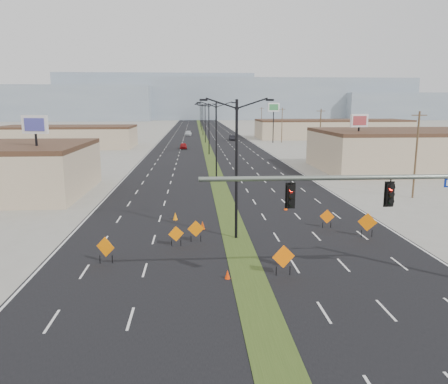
{
  "coord_description": "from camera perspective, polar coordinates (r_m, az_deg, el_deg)",
  "views": [
    {
      "loc": [
        -3.0,
        -18.64,
        9.57
      ],
      "look_at": [
        -0.79,
        13.37,
        3.2
      ],
      "focal_mm": 35.0,
      "sensor_mm": 36.0,
      "label": 1
    }
  ],
  "objects": [
    {
      "name": "streetlight_4",
      "position": [
        142.73,
        -2.78,
        9.55
      ],
      "size": [
        5.15,
        0.24,
        10.02
      ],
      "color": "black",
      "rests_on": "ground"
    },
    {
      "name": "streetlight_6",
      "position": [
        198.7,
        -3.13,
        10.02
      ],
      "size": [
        5.15,
        0.24,
        10.02
      ],
      "color": "black",
      "rests_on": "ground"
    },
    {
      "name": "construction_sign_0",
      "position": [
        27.9,
        -15.22,
        -7.05
      ],
      "size": [
        1.18,
        0.58,
        1.71
      ],
      "rotation": [
        0.0,
        0.0,
        -0.44
      ],
      "color": "orange",
      "rests_on": "ground"
    },
    {
      "name": "building_sw_far",
      "position": [
        107.87,
        -19.67,
        6.69
      ],
      "size": [
        30.0,
        14.0,
        4.5
      ],
      "primitive_type": "cube",
      "color": "tan",
      "rests_on": "ground"
    },
    {
      "name": "construction_sign_3",
      "position": [
        25.3,
        7.77,
        -8.5
      ],
      "size": [
        1.35,
        0.27,
        1.82
      ],
      "rotation": [
        0.0,
        0.0,
        0.17
      ],
      "color": "#EB6304",
      "rests_on": "ground"
    },
    {
      "name": "pole_sign_east_near",
      "position": [
        65.03,
        17.22,
        8.29
      ],
      "size": [
        2.74,
        1.05,
        8.41
      ],
      "rotation": [
        0.0,
        0.0,
        0.26
      ],
      "color": "black",
      "rests_on": "ground"
    },
    {
      "name": "streetlight_1",
      "position": [
        58.86,
        -1.02,
        7.18
      ],
      "size": [
        5.15,
        0.24,
        10.02
      ],
      "color": "black",
      "rests_on": "ground"
    },
    {
      "name": "utility_pole_2",
      "position": [
        116.05,
        7.58,
        8.72
      ],
      "size": [
        1.6,
        0.2,
        9.0
      ],
      "color": "#4C3823",
      "rests_on": "ground"
    },
    {
      "name": "median_strip",
      "position": [
        119.06,
        -2.5,
        6.61
      ],
      "size": [
        2.0,
        400.0,
        0.04
      ],
      "primitive_type": "cube",
      "color": "#2E3F16",
      "rests_on": "ground"
    },
    {
      "name": "building_se_near",
      "position": [
        73.93,
        26.21,
        4.79
      ],
      "size": [
        36.0,
        18.0,
        5.5
      ],
      "primitive_type": "cube",
      "color": "tan",
      "rests_on": "ground"
    },
    {
      "name": "mesa_backdrop",
      "position": [
        339.77,
        -8.7,
        12.19
      ],
      "size": [
        140.0,
        50.0,
        32.0
      ],
      "primitive_type": "cube",
      "color": "gray",
      "rests_on": "ground"
    },
    {
      "name": "construction_sign_5",
      "position": [
        35.58,
        13.31,
        -3.23
      ],
      "size": [
        1.09,
        0.36,
        1.5
      ],
      "rotation": [
        0.0,
        0.0,
        -0.29
      ],
      "color": "#FF6A05",
      "rests_on": "ground"
    },
    {
      "name": "streetlight_0",
      "position": [
        31.06,
        1.64,
        3.54
      ],
      "size": [
        5.15,
        0.24,
        10.02
      ],
      "color": "black",
      "rests_on": "ground"
    },
    {
      "name": "car_far",
      "position": [
        142.69,
        -4.7,
        7.64
      ],
      "size": [
        2.18,
        5.14,
        1.48
      ],
      "primitive_type": "imported",
      "rotation": [
        0.0,
        0.0,
        -0.02
      ],
      "color": "silver",
      "rests_on": "ground"
    },
    {
      "name": "cone_2",
      "position": [
        41.0,
        8.08,
        -1.96
      ],
      "size": [
        0.43,
        0.43,
        0.59
      ],
      "primitive_type": "cone",
      "rotation": [
        0.0,
        0.0,
        -0.23
      ],
      "color": "#FF4605",
      "rests_on": "ground"
    },
    {
      "name": "utility_pole_3",
      "position": [
        150.49,
        4.91,
        9.32
      ],
      "size": [
        1.6,
        0.2,
        9.0
      ],
      "color": "#4C3823",
      "rests_on": "ground"
    },
    {
      "name": "construction_sign_1",
      "position": [
        31.15,
        -3.7,
        -4.91
      ],
      "size": [
        1.18,
        0.16,
        1.58
      ],
      "rotation": [
        0.0,
        0.0,
        0.1
      ],
      "color": "#D86604",
      "rests_on": "ground"
    },
    {
      "name": "mesa_west",
      "position": [
        320.74,
        -25.79,
        10.39
      ],
      "size": [
        180.0,
        50.0,
        22.0
      ],
      "primitive_type": "cube",
      "color": "gray",
      "rests_on": "ground"
    },
    {
      "name": "cone_0",
      "position": [
        24.9,
        0.46,
        -10.72
      ],
      "size": [
        0.35,
        0.35,
        0.53
      ],
      "primitive_type": "cone",
      "rotation": [
        0.0,
        0.0,
        -0.11
      ],
      "color": "#E73504",
      "rests_on": "ground"
    },
    {
      "name": "streetlight_3",
      "position": [
        114.75,
        -2.48,
        9.15
      ],
      "size": [
        5.15,
        0.24,
        10.02
      ],
      "color": "black",
      "rests_on": "ground"
    },
    {
      "name": "ground",
      "position": [
        21.17,
        4.81,
        -15.7
      ],
      "size": [
        600.0,
        600.0,
        0.0
      ],
      "primitive_type": "plane",
      "color": "gray",
      "rests_on": "ground"
    },
    {
      "name": "construction_sign_4",
      "position": [
        33.86,
        18.22,
        -3.86
      ],
      "size": [
        1.3,
        0.53,
        1.84
      ],
      "rotation": [
        0.0,
        0.0,
        -0.36
      ],
      "color": "orange",
      "rests_on": "ground"
    },
    {
      "name": "pole_sign_west",
      "position": [
        48.97,
        -23.41,
        7.27
      ],
      "size": [
        2.8,
        1.05,
        8.61
      ],
      "rotation": [
        0.0,
        0.0,
        -0.26
      ],
      "color": "black",
      "rests_on": "ground"
    },
    {
      "name": "streetlight_5",
      "position": [
        170.72,
        -2.98,
        9.82
      ],
      "size": [
        5.15,
        0.24,
        10.02
      ],
      "color": "black",
      "rests_on": "ground"
    },
    {
      "name": "utility_pole_1",
      "position": [
        82.08,
        12.45,
        7.55
      ],
      "size": [
        1.6,
        0.2,
        9.0
      ],
      "color": "#4C3823",
      "rests_on": "ground"
    },
    {
      "name": "cone_1",
      "position": [
        34.39,
        -2.83,
        -4.36
      ],
      "size": [
        0.47,
        0.47,
        0.67
      ],
      "primitive_type": "cone",
      "rotation": [
        0.0,
        0.0,
        0.19
      ],
      "color": "#E94704",
      "rests_on": "ground"
    },
    {
      "name": "streetlight_2",
      "position": [
        86.79,
        -1.98,
        8.48
      ],
      "size": [
        5.15,
        0.24,
        10.02
      ],
      "color": "black",
      "rests_on": "ground"
    },
    {
      "name": "car_left",
      "position": [
        98.91,
        -5.33,
        6.02
      ],
      "size": [
        1.62,
        3.96,
        1.34
      ],
      "primitive_type": "imported",
      "rotation": [
        0.0,
        0.0,
        0.01
      ],
      "color": "maroon",
      "rests_on": "ground"
    },
    {
      "name": "mesa_east",
      "position": [
        358.81,
        27.16,
        9.93
      ],
      "size": [
        160.0,
        50.0,
        18.0
      ],
      "primitive_type": "cube",
      "color": "gray",
      "rests_on": "ground"
    },
    {
      "name": "signal_mast",
      "position": [
        24.13,
        24.77,
        -1.24
      ],
      "size": [
        16.3,
        0.6,
        8.0
      ],
      "color": "slate",
      "rests_on": "ground"
    },
    {
      "name": "mesa_center",
      "position": [
        321.56,
        3.82,
        11.99
      ],
      "size": [
        220.0,
        50.0,
        28.0
      ],
      "primitive_type": "cube",
      "color": "gray",
      "rests_on": "ground"
    },
    {
      "name": "pole_sign_east_far",
      "position": [
        115.44,
        6.5,
        10.59
      ],
      "size": [
        3.26,
        1.49,
        10.26
      ],
      "rotation": [
        0.0,
        0.0,
        0.35
      ],
      "color": "black",
      "rests_on": "ground"
    },
    {
      "name": "construction_sign_2",
      "position": [
        30.35,
        -6.28,
        -5.55
      ],
      "size": [
        1.06,
        0.32,
        1.45
      ],
      "rotation": [
        0.0,
        0.0,
        0.27
      ],
      "color": "#D96704",
      "rests_on": "ground"
    },
    {
      "name": "utility_pole_0",
      "position": [
        49.57,
        23.8,
        4.61
      ],
      "size": [
        1.6,
        0.2,
        9.0
      ],
      "color": "#4C3823",
      "rests_on": "ground"
    },
    {
      "name": "road_surface",
      "position": [
        119.06,
        -2.5,
        6.61
      ],
      "size": [
        25.0,
        400.0,
        0.02
      ],
      "primitive_type": "cube",
      "color": "black",
      "rests_on": "ground"
    },
    {
      "name": "building_se_far",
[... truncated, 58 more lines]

